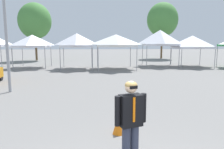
# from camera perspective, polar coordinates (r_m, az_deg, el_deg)

# --- Properties ---
(canopy_tent_far_right) EXTENTS (3.06, 3.06, 3.15)m
(canopy_tent_far_right) POSITION_cam_1_polar(r_m,az_deg,el_deg) (22.44, -20.08, 8.19)
(canopy_tent_far_right) COLOR #9E9EA3
(canopy_tent_far_right) RESTS_ON ground
(canopy_tent_behind_center) EXTENTS (3.03, 3.03, 3.24)m
(canopy_tent_behind_center) POSITION_cam_1_polar(r_m,az_deg,el_deg) (20.53, -9.18, 8.80)
(canopy_tent_behind_center) COLOR #9E9EA3
(canopy_tent_behind_center) RESTS_ON ground
(canopy_tent_far_left) EXTENTS (3.52, 3.52, 3.15)m
(canopy_tent_far_left) POSITION_cam_1_polar(r_m,az_deg,el_deg) (20.10, 0.98, 8.83)
(canopy_tent_far_left) COLOR #9E9EA3
(canopy_tent_far_left) RESTS_ON ground
(canopy_tent_behind_left) EXTENTS (3.50, 3.50, 3.68)m
(canopy_tent_behind_left) POSITION_cam_1_polar(r_m,az_deg,el_deg) (23.07, 12.44, 9.32)
(canopy_tent_behind_left) COLOR #9E9EA3
(canopy_tent_behind_left) RESTS_ON ground
(canopy_tent_left_of_center) EXTENTS (3.46, 3.46, 3.10)m
(canopy_tent_left_of_center) POSITION_cam_1_polar(r_m,az_deg,el_deg) (23.51, 20.22, 7.95)
(canopy_tent_left_of_center) COLOR #9E9EA3
(canopy_tent_left_of_center) RESTS_ON ground
(person_foreground) EXTENTS (0.62, 0.36, 1.78)m
(person_foreground) POSITION_cam_1_polar(r_m,az_deg,el_deg) (4.22, 4.88, -11.71)
(person_foreground) COLOR #33384C
(person_foreground) RESTS_ON ground
(tree_behind_tents_center) EXTENTS (4.27, 4.27, 7.53)m
(tree_behind_tents_center) POSITION_cam_1_polar(r_m,az_deg,el_deg) (31.18, -19.50, 13.01)
(tree_behind_tents_center) COLOR brown
(tree_behind_tents_center) RESTS_ON ground
(tree_behind_tents_left) EXTENTS (4.52, 4.52, 8.18)m
(tree_behind_tents_left) POSITION_cam_1_polar(r_m,az_deg,el_deg) (33.91, 13.03, 13.74)
(tree_behind_tents_left) COLOR brown
(tree_behind_tents_left) RESTS_ON ground
(traffic_cone_lot_center) EXTENTS (0.32, 0.32, 0.52)m
(traffic_cone_lot_center) POSITION_cam_1_polar(r_m,az_deg,el_deg) (6.09, 1.68, -12.94)
(traffic_cone_lot_center) COLOR orange
(traffic_cone_lot_center) RESTS_ON ground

